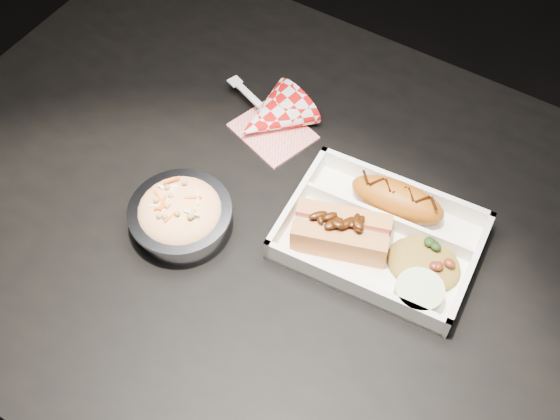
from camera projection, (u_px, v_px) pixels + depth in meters
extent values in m
cube|color=black|center=(309.00, 240.00, 0.95)|extent=(1.20, 0.80, 0.03)
cylinder|color=black|center=(174.00, 111.00, 1.60)|extent=(0.05, 0.05, 0.72)
cube|color=white|center=(379.00, 242.00, 0.93)|extent=(0.26, 0.20, 0.01)
cube|color=white|center=(404.00, 189.00, 0.96)|extent=(0.25, 0.03, 0.04)
cube|color=white|center=(354.00, 288.00, 0.87)|extent=(0.25, 0.03, 0.04)
cube|color=white|center=(297.00, 202.00, 0.95)|extent=(0.02, 0.18, 0.04)
cube|color=white|center=(469.00, 273.00, 0.88)|extent=(0.02, 0.18, 0.04)
cube|color=white|center=(387.00, 223.00, 0.93)|extent=(0.23, 0.03, 0.03)
ellipsoid|color=#A95510|center=(397.00, 199.00, 0.93)|extent=(0.13, 0.06, 0.05)
cube|color=#C37B42|center=(339.00, 244.00, 0.90)|extent=(0.13, 0.06, 0.04)
cube|color=#C37B42|center=(344.00, 222.00, 0.91)|extent=(0.13, 0.06, 0.04)
cylinder|color=maroon|center=(342.00, 229.00, 0.90)|extent=(0.12, 0.06, 0.03)
ellipsoid|color=olive|center=(425.00, 259.00, 0.89)|extent=(0.10, 0.09, 0.03)
cylinder|color=beige|center=(418.00, 294.00, 0.86)|extent=(0.06, 0.06, 0.03)
cylinder|color=silver|center=(182.00, 220.00, 0.93)|extent=(0.12, 0.12, 0.04)
cylinder|color=silver|center=(180.00, 211.00, 0.91)|extent=(0.14, 0.14, 0.01)
ellipsoid|color=#F5E7AD|center=(180.00, 211.00, 0.91)|extent=(0.11, 0.11, 0.04)
cube|color=red|center=(273.00, 132.00, 1.04)|extent=(0.13, 0.12, 0.00)
cone|color=red|center=(271.00, 117.00, 1.04)|extent=(0.13, 0.14, 0.10)
cube|color=white|center=(249.00, 95.00, 1.06)|extent=(0.06, 0.03, 0.00)
cube|color=white|center=(235.00, 82.00, 1.07)|extent=(0.02, 0.02, 0.00)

